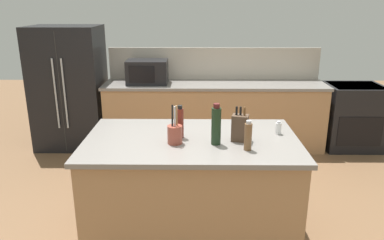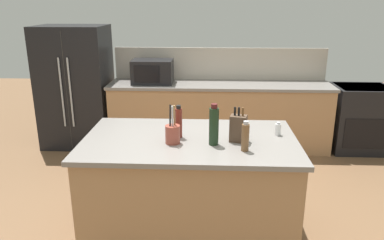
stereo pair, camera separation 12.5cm
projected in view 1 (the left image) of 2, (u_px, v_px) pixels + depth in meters
ground_plane at (192, 234)px, 3.43m from camera, size 14.00×14.00×0.00m
back_counter_run at (214, 115)px, 5.38m from camera, size 3.11×0.66×0.94m
wall_backsplash at (214, 63)px, 5.47m from camera, size 3.07×0.03×0.46m
kitchen_island at (192, 188)px, 3.29m from camera, size 1.79×1.07×0.94m
refrigerator at (69, 88)px, 5.33m from camera, size 0.96×0.75×1.72m
range_oven at (352, 116)px, 5.36m from camera, size 0.76×0.65×0.92m
microwave at (147, 72)px, 5.20m from camera, size 0.56×0.39×0.33m
knife_block at (240, 128)px, 3.06m from camera, size 0.15×0.13×0.29m
utensil_crock at (175, 134)px, 3.01m from camera, size 0.12×0.12×0.32m
pepper_grinder at (248, 136)px, 2.87m from camera, size 0.06×0.06×0.24m
vinegar_bottle at (180, 123)px, 3.13m from camera, size 0.06×0.06×0.28m
salt_shaker at (278, 128)px, 3.23m from camera, size 0.05×0.05×0.12m
wine_bottle at (216, 125)px, 2.97m from camera, size 0.08×0.08×0.34m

